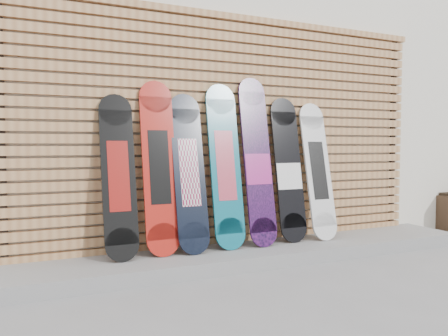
% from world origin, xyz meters
% --- Properties ---
extents(ground, '(80.00, 80.00, 0.00)m').
position_xyz_m(ground, '(0.00, 0.00, 0.00)').
color(ground, gray).
rests_on(ground, ground).
extents(building, '(12.00, 5.00, 3.60)m').
position_xyz_m(building, '(0.50, 3.50, 1.80)').
color(building, silver).
rests_on(building, ground).
extents(concrete_step, '(4.60, 0.70, 0.12)m').
position_xyz_m(concrete_step, '(-0.15, 0.68, 0.06)').
color(concrete_step, gray).
rests_on(concrete_step, ground).
extents(slat_wall, '(4.26, 0.08, 2.29)m').
position_xyz_m(slat_wall, '(-0.15, 0.97, 1.21)').
color(slat_wall, '#A97446').
rests_on(slat_wall, ground).
extents(snowboard_0, '(0.28, 0.31, 1.37)m').
position_xyz_m(snowboard_0, '(-1.31, 0.79, 0.80)').
color(snowboard_0, black).
rests_on(snowboard_0, concrete_step).
extents(snowboard_1, '(0.29, 0.29, 1.50)m').
position_xyz_m(snowboard_1, '(-0.96, 0.80, 0.87)').
color(snowboard_1, '#B01B12').
rests_on(snowboard_1, concrete_step).
extents(snowboard_2, '(0.28, 0.33, 1.40)m').
position_xyz_m(snowboard_2, '(-0.70, 0.78, 0.82)').
color(snowboard_2, black).
rests_on(snowboard_2, concrete_step).
extents(snowboard_3, '(0.29, 0.30, 1.51)m').
position_xyz_m(snowboard_3, '(-0.34, 0.79, 0.87)').
color(snowboard_3, '#0C6175').
rests_on(snowboard_3, concrete_step).
extents(snowboard_4, '(0.27, 0.33, 1.58)m').
position_xyz_m(snowboard_4, '(-0.02, 0.78, 0.90)').
color(snowboard_4, black).
rests_on(snowboard_4, concrete_step).
extents(snowboard_5, '(0.29, 0.28, 1.41)m').
position_xyz_m(snowboard_5, '(0.34, 0.80, 0.81)').
color(snowboard_5, black).
rests_on(snowboard_5, concrete_step).
extents(snowboard_6, '(0.28, 0.33, 1.37)m').
position_xyz_m(snowboard_6, '(0.67, 0.78, 0.80)').
color(snowboard_6, silver).
rests_on(snowboard_6, concrete_step).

